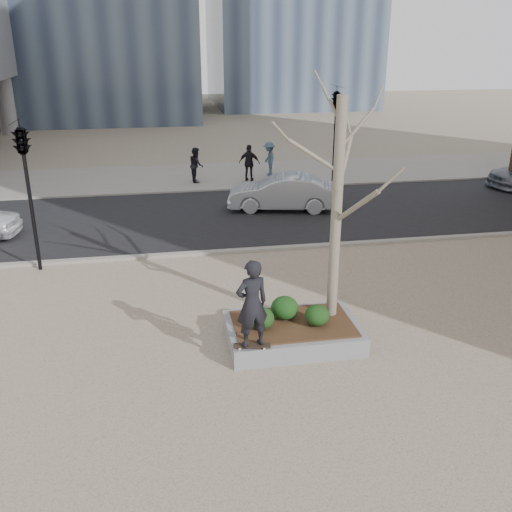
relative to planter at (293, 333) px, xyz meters
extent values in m
plane|color=tan|center=(-1.00, 0.00, -0.23)|extent=(120.00, 120.00, 0.00)
cube|color=black|center=(-1.00, 10.00, -0.21)|extent=(60.00, 8.00, 0.02)
cube|color=gray|center=(-1.00, 17.00, -0.21)|extent=(60.00, 6.00, 0.02)
cube|color=gray|center=(0.00, 0.00, 0.00)|extent=(3.00, 2.00, 0.45)
cube|color=#382314|center=(0.00, 0.00, 0.25)|extent=(2.70, 1.70, 0.04)
ellipsoid|color=black|center=(-0.76, -0.12, 0.51)|extent=(0.58, 0.58, 0.49)
ellipsoid|color=#143912|center=(-0.14, 0.25, 0.54)|extent=(0.64, 0.64, 0.54)
ellipsoid|color=#173310|center=(0.51, -0.18, 0.50)|extent=(0.56, 0.56, 0.48)
imported|color=black|center=(-1.10, -0.88, 1.26)|extent=(0.79, 0.62, 1.92)
imported|color=#9FA1A7|center=(2.06, 10.48, 0.50)|extent=(4.52, 2.37, 1.42)
imported|color=black|center=(-0.95, 15.82, 0.62)|extent=(0.68, 0.84, 1.65)
imported|color=#395066|center=(2.77, 16.56, 0.63)|extent=(0.69, 1.11, 1.67)
imported|color=black|center=(1.59, 15.54, 0.67)|extent=(1.11, 0.77, 1.75)
camera|label=1|loc=(-2.86, -11.26, 6.40)|focal=40.00mm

